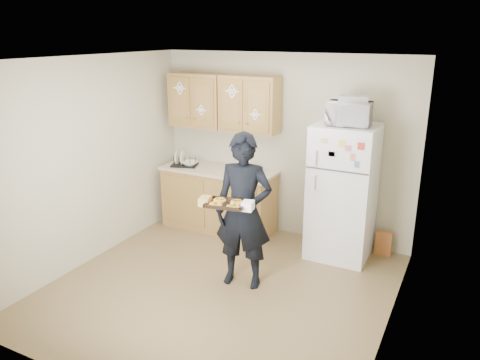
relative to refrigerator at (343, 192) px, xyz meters
name	(u,v)px	position (x,y,z in m)	size (l,w,h in m)	color
floor	(220,288)	(-0.95, -1.43, -0.85)	(3.60, 3.60, 0.00)	brown
ceiling	(217,59)	(-0.95, -1.43, 1.65)	(3.60, 3.60, 0.00)	silver
wall_back	(284,146)	(-0.95, 0.37, 0.40)	(3.60, 0.04, 2.50)	#B9B296
wall_front	(96,251)	(-0.95, -3.23, 0.40)	(3.60, 0.04, 2.50)	#B9B296
wall_left	(90,162)	(-2.75, -1.43, 0.40)	(0.04, 3.60, 2.50)	#B9B296
wall_right	(397,211)	(0.85, -1.43, 0.40)	(0.04, 3.60, 2.50)	#B9B296
refrigerator	(343,192)	(0.00, 0.00, 0.00)	(0.75, 0.70, 1.70)	white
base_cabinet	(219,200)	(-1.80, 0.05, -0.42)	(1.60, 0.60, 0.86)	brown
countertop	(219,170)	(-1.80, 0.05, 0.03)	(1.64, 0.64, 0.04)	beige
upper_cab_left	(198,100)	(-2.20, 0.18, 0.98)	(0.80, 0.33, 0.75)	brown
upper_cab_right	(250,104)	(-1.38, 0.18, 0.98)	(0.80, 0.33, 0.75)	brown
cereal_box	(383,243)	(0.52, 0.24, -0.69)	(0.20, 0.07, 0.32)	#C08844
person	(244,212)	(-0.77, -1.20, 0.02)	(0.64, 0.42, 1.75)	black
baking_tray	(226,204)	(-0.83, -1.50, 0.20)	(0.41, 0.30, 0.04)	black
pizza_front_left	(215,204)	(-0.91, -1.58, 0.21)	(0.14, 0.14, 0.02)	#FAA41F
pizza_front_right	(233,206)	(-0.72, -1.55, 0.21)	(0.14, 0.14, 0.02)	#FAA41F
pizza_back_left	(220,200)	(-0.93, -1.45, 0.21)	(0.14, 0.14, 0.02)	#FAA41F
pizza_back_right	(237,202)	(-0.75, -1.42, 0.21)	(0.14, 0.14, 0.02)	#FAA41F
microwave	(349,114)	(0.02, -0.05, 0.99)	(0.50, 0.34, 0.28)	white
foil_pan	(354,99)	(0.06, -0.02, 1.16)	(0.33, 0.23, 0.07)	silver
dish_rack	(184,161)	(-2.32, -0.03, 0.12)	(0.36, 0.27, 0.14)	black
bowl	(190,163)	(-2.23, -0.03, 0.10)	(0.22, 0.22, 0.05)	silver
soap_bottle	(245,169)	(-1.30, -0.09, 0.14)	(0.08, 0.09, 0.19)	white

